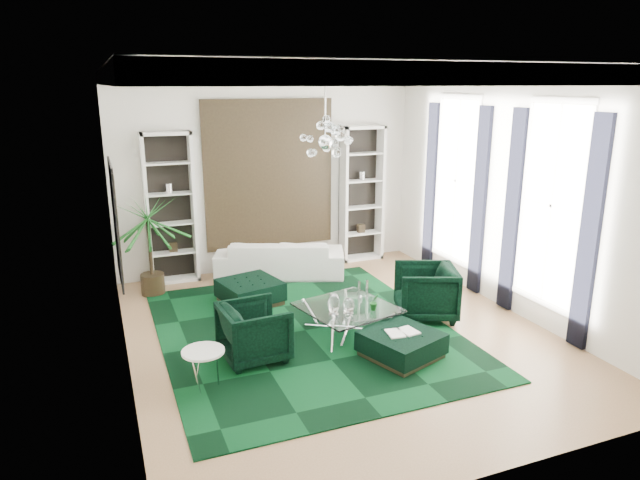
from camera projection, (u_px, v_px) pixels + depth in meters
name	position (u px, v px, depth m)	size (l,w,h in m)	color
floor	(338.00, 333.00, 8.58)	(6.00, 7.00, 0.02)	#A37C56
ceiling	(341.00, 69.00, 7.57)	(6.00, 7.00, 0.02)	white
wall_back	(268.00, 174.00, 11.22)	(6.00, 0.02, 3.80)	white
wall_front	(501.00, 290.00, 4.93)	(6.00, 0.02, 3.80)	white
wall_left	(115.00, 229.00, 7.00)	(0.02, 7.00, 3.80)	white
wall_right	(511.00, 195.00, 9.14)	(0.02, 7.00, 3.80)	white
crown_molding	(341.00, 78.00, 7.59)	(6.00, 7.00, 0.18)	white
ceiling_medallion	(332.00, 73.00, 7.85)	(0.90, 0.90, 0.05)	white
tapestry	(269.00, 174.00, 11.17)	(2.50, 0.06, 2.80)	black
shelving_left	(170.00, 209.00, 10.48)	(0.90, 0.38, 2.80)	white
shelving_right	(362.00, 194.00, 11.87)	(0.90, 0.38, 2.80)	white
painting	(117.00, 222.00, 7.57)	(0.04, 1.30, 1.60)	black
window_near	(551.00, 206.00, 8.33)	(0.03, 1.10, 2.90)	white
curtain_near_a	(590.00, 235.00, 7.68)	(0.07, 0.30, 3.25)	black
curtain_near_b	(512.00, 212.00, 9.08)	(0.07, 0.30, 3.25)	black
window_far	(456.00, 181.00, 10.48)	(0.03, 1.10, 2.90)	white
curtain_far_a	(480.00, 202.00, 9.84)	(0.07, 0.30, 3.25)	black
curtain_far_b	(431.00, 187.00, 11.23)	(0.07, 0.30, 3.25)	black
rug	(305.00, 331.00, 8.63)	(4.20, 5.00, 0.02)	black
sofa	(280.00, 258.00, 11.06)	(2.45, 0.96, 0.72)	white
armchair_left	(254.00, 332.00, 7.68)	(0.84, 0.86, 0.79)	black
armchair_right	(426.00, 292.00, 9.06)	(0.91, 0.93, 0.85)	black
coffee_table	(347.00, 320.00, 8.51)	(1.24, 1.24, 0.43)	white
ottoman_side	(250.00, 292.00, 9.67)	(0.91, 0.91, 0.41)	black
ottoman_front	(401.00, 345.00, 7.77)	(0.91, 0.91, 0.36)	black
book	(402.00, 332.00, 7.71)	(0.43, 0.29, 0.03)	white
side_table	(204.00, 370.00, 6.95)	(0.52, 0.52, 0.50)	white
palm	(149.00, 233.00, 9.87)	(1.40, 1.40, 2.25)	#15591C
chandelier	(325.00, 142.00, 7.80)	(0.80, 0.80, 0.72)	white
table_plant	(374.00, 302.00, 8.30)	(0.14, 0.11, 0.26)	#15591C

